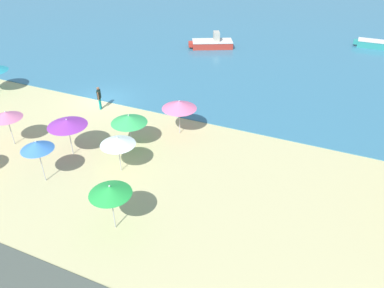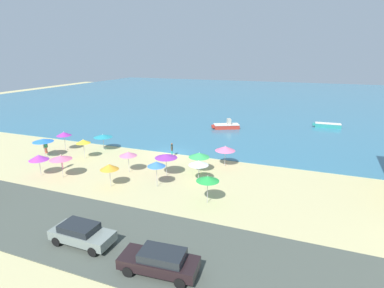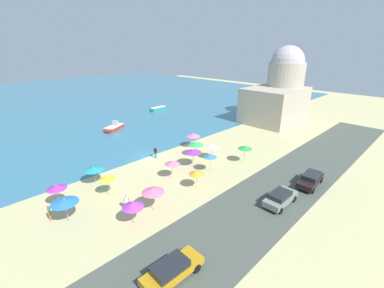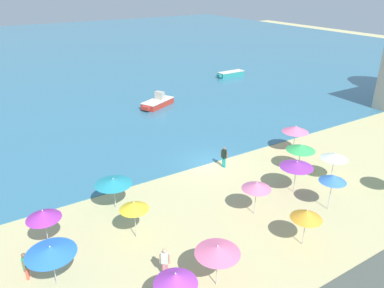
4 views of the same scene
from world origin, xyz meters
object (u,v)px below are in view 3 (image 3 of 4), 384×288
beach_umbrella_2 (172,163)px  beach_umbrella_10 (245,147)px  beach_umbrella_8 (197,172)px  skiff_offshore (114,127)px  skiff_nearshore (158,109)px  beach_umbrella_3 (133,205)px  bather_0 (127,201)px  beach_umbrella_9 (107,178)px  beach_umbrella_1 (56,187)px  beach_umbrella_7 (94,168)px  parked_car_1 (172,270)px  beach_umbrella_5 (193,135)px  beach_umbrella_12 (210,156)px  beach_umbrella_13 (153,191)px  bather_1 (49,212)px  parked_car_0 (280,198)px  beach_umbrella_4 (65,201)px  bather_2 (155,152)px  beach_umbrella_0 (193,151)px  beach_umbrella_11 (196,144)px  parked_car_2 (311,179)px  harbor_fortress (280,93)px

beach_umbrella_2 → beach_umbrella_10: (10.03, -3.64, 0.19)m
beach_umbrella_8 → skiff_offshore: beach_umbrella_8 is taller
skiff_nearshore → skiff_offshore: 17.54m
beach_umbrella_3 → bather_0: (0.67, 2.30, -1.04)m
beach_umbrella_3 → beach_umbrella_9: 5.99m
beach_umbrella_1 → beach_umbrella_8: size_ratio=1.08×
beach_umbrella_7 → parked_car_1: beach_umbrella_7 is taller
beach_umbrella_5 → parked_car_1: (-18.79, -16.55, -1.30)m
beach_umbrella_2 → bather_0: beach_umbrella_2 is taller
beach_umbrella_5 → beach_umbrella_9: (-16.58, -3.56, 0.06)m
beach_umbrella_12 → beach_umbrella_13: beach_umbrella_12 is taller
bather_1 → parked_car_0: (17.51, -13.85, -0.07)m
skiff_nearshore → beach_umbrella_3: bearing=-130.7°
beach_umbrella_4 → bather_2: bearing=21.6°
bather_2 → skiff_offshore: 16.71m
bather_2 → parked_car_0: size_ratio=0.41×
bather_0 → parked_car_0: bather_0 is taller
beach_umbrella_0 → parked_car_1: 18.16m
beach_umbrella_2 → beach_umbrella_7: bearing=143.2°
beach_umbrella_7 → beach_umbrella_8: 12.01m
parked_car_0 → skiff_nearshore: parked_car_0 is taller
beach_umbrella_11 → bather_0: size_ratio=1.33×
beach_umbrella_0 → beach_umbrella_13: bearing=-156.5°
beach_umbrella_12 → parked_car_0: bearing=-92.6°
beach_umbrella_1 → beach_umbrella_9: (4.56, -1.71, -0.08)m
beach_umbrella_0 → beach_umbrella_10: (5.87, -4.24, 0.10)m
beach_umbrella_1 → parked_car_0: size_ratio=0.60×
beach_umbrella_5 → parked_car_2: bearing=-86.9°
beach_umbrella_5 → skiff_nearshore: beach_umbrella_5 is taller
skiff_nearshore → skiff_offshore: bearing=-156.7°
beach_umbrella_7 → beach_umbrella_11: size_ratio=1.08×
skiff_offshore → beach_umbrella_7: bearing=-124.9°
bather_1 → skiff_nearshore: bearing=39.1°
beach_umbrella_2 → bather_1: 13.66m
beach_umbrella_4 → beach_umbrella_13: same height
beach_umbrella_8 → bather_0: beach_umbrella_8 is taller
bather_1 → harbor_fortress: size_ratio=0.10×
beach_umbrella_0 → beach_umbrella_11: (2.82, 2.21, -0.25)m
beach_umbrella_10 → bather_1: size_ratio=1.61×
beach_umbrella_4 → beach_umbrella_7: size_ratio=1.00×
beach_umbrella_4 → parked_car_0: bearing=-37.5°
beach_umbrella_3 → beach_umbrella_1: bearing=116.8°
beach_umbrella_9 → beach_umbrella_10: 18.34m
beach_umbrella_3 → beach_umbrella_11: 16.62m
beach_umbrella_1 → bather_0: 7.14m
beach_umbrella_3 → beach_umbrella_13: size_ratio=0.96×
beach_umbrella_5 → parked_car_0: size_ratio=0.57×
beach_umbrella_10 → parked_car_0: 10.46m
skiff_offshore → beach_umbrella_13: bearing=-111.4°
beach_umbrella_3 → skiff_offshore: size_ratio=0.49×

